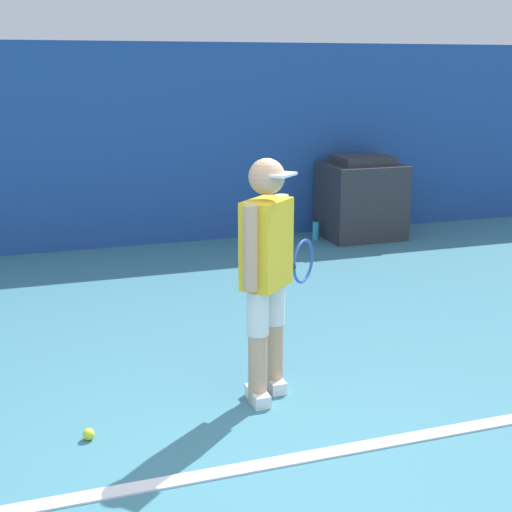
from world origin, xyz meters
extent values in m
plane|color=teal|center=(0.00, 0.00, 0.00)|extent=(24.00, 24.00, 0.00)
cube|color=#234C99|center=(0.00, 5.26, 1.16)|extent=(24.00, 0.10, 2.31)
cube|color=white|center=(0.00, 0.21, 0.01)|extent=(21.60, 0.10, 0.01)
cylinder|color=tan|center=(0.19, 0.93, 0.23)|extent=(0.12, 0.12, 0.45)
cylinder|color=white|center=(0.19, 0.93, 0.59)|extent=(0.14, 0.14, 0.28)
cube|color=white|center=(0.19, 0.93, 0.04)|extent=(0.10, 0.24, 0.08)
cylinder|color=tan|center=(0.36, 1.08, 0.23)|extent=(0.12, 0.12, 0.45)
cylinder|color=white|center=(0.36, 1.08, 0.59)|extent=(0.14, 0.14, 0.28)
cube|color=white|center=(0.36, 1.08, 0.04)|extent=(0.10, 0.24, 0.08)
cube|color=yellow|center=(0.27, 1.00, 1.00)|extent=(0.39, 0.38, 0.54)
sphere|color=tan|center=(0.27, 1.00, 1.42)|extent=(0.22, 0.22, 0.22)
cube|color=white|center=(0.34, 0.93, 1.44)|extent=(0.21, 0.21, 0.02)
cylinder|color=tan|center=(0.13, 0.87, 1.02)|extent=(0.09, 0.09, 0.51)
cylinder|color=tan|center=(0.42, 1.14, 1.02)|extent=(0.09, 0.09, 0.51)
cylinder|color=black|center=(0.49, 1.20, 0.77)|extent=(0.16, 0.15, 0.03)
torus|color=#2851B2|center=(0.67, 1.37, 0.77)|extent=(0.24, 0.22, 0.31)
sphere|color=#D1E533|center=(-0.86, 0.79, 0.03)|extent=(0.07, 0.07, 0.07)
cube|color=#333338|center=(2.83, 4.77, 0.45)|extent=(0.92, 0.78, 0.90)
cube|color=#333338|center=(2.83, 4.77, 0.95)|extent=(0.65, 0.55, 0.10)
cylinder|color=#33ADD6|center=(2.25, 4.80, 0.11)|extent=(0.08, 0.08, 0.23)
cylinder|color=black|center=(2.25, 4.80, 0.24)|extent=(0.04, 0.04, 0.02)
camera|label=1|loc=(-1.12, -2.96, 2.05)|focal=50.00mm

